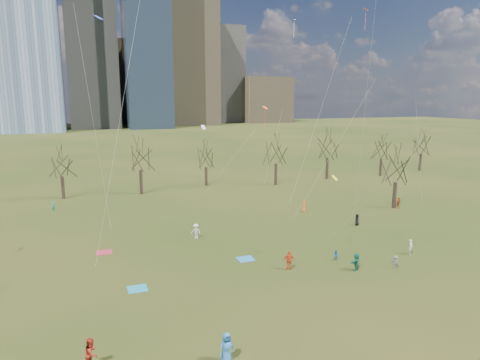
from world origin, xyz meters
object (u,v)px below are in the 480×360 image
object	(u,v)px
blanket_crimson	(104,252)
person_1	(411,247)
person_2	(91,353)
blanket_teal	(137,289)
person_0	(227,348)
blanket_navy	(246,259)
person_4	(289,260)

from	to	relation	value
blanket_crimson	person_1	size ratio (longest dim) A/B	1.00
blanket_crimson	person_2	size ratio (longest dim) A/B	0.81
person_2	person_1	bearing A→B (deg)	-53.79
blanket_crimson	person_1	bearing A→B (deg)	-21.50
blanket_teal	blanket_crimson	world-z (taller)	same
person_0	person_1	distance (m)	25.64
blanket_crimson	person_1	distance (m)	31.50
blanket_teal	person_1	xyz separation A→B (m)	(27.15, -1.60, 0.78)
blanket_navy	person_2	world-z (taller)	person_2
blanket_crimson	person_2	xyz separation A→B (m)	(-1.72, -19.91, 0.97)
blanket_teal	person_0	distance (m)	12.78
blanket_teal	person_2	world-z (taller)	person_2
blanket_navy	blanket_crimson	world-z (taller)	same
person_1	person_2	world-z (taller)	person_2
blanket_teal	blanket_crimson	distance (m)	10.17
person_0	person_2	size ratio (longest dim) A/B	0.98
person_1	person_4	bearing A→B (deg)	127.75
blanket_teal	person_1	size ratio (longest dim) A/B	1.00
person_4	person_1	bearing A→B (deg)	-160.23
blanket_crimson	person_0	bearing A→B (deg)	-74.96
blanket_teal	person_4	world-z (taller)	person_4
blanket_navy	person_4	world-z (taller)	person_4
blanket_teal	person_4	bearing A→B (deg)	-3.39
person_0	blanket_crimson	bearing A→B (deg)	97.89
blanket_navy	person_0	bearing A→B (deg)	-115.06
blanket_navy	blanket_crimson	xyz separation A→B (m)	(-13.08, 6.84, 0.00)
blanket_navy	person_1	world-z (taller)	person_1
blanket_navy	person_1	size ratio (longest dim) A/B	1.00
person_1	person_0	bearing A→B (deg)	155.44
person_0	person_4	xyz separation A→B (m)	(9.96, 11.35, -0.03)
blanket_navy	person_2	size ratio (longest dim) A/B	0.81
blanket_crimson	person_0	size ratio (longest dim) A/B	0.83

